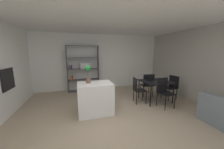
{
  "coord_description": "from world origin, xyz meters",
  "views": [
    {
      "loc": [
        -0.78,
        -2.92,
        1.8
      ],
      "look_at": [
        0.39,
        1.21,
        1.02
      ],
      "focal_mm": 19.58,
      "sensor_mm": 36.0,
      "label": 1
    }
  ],
  "objects_px": {
    "potted_plant_on_island": "(88,73)",
    "open_bookshelf": "(83,68)",
    "dining_chair_window_side": "(171,85)",
    "dining_chair_island_side": "(137,88)",
    "built_in_oven": "(8,79)",
    "dining_chair_far": "(148,83)",
    "kitchen_island": "(95,98)",
    "dining_table": "(156,83)",
    "dining_chair_near": "(164,90)"
  },
  "relations": [
    {
      "from": "potted_plant_on_island",
      "to": "open_bookshelf",
      "type": "height_order",
      "value": "open_bookshelf"
    },
    {
      "from": "dining_table",
      "to": "dining_chair_near",
      "type": "xyz_separation_m",
      "value": [
        -0.01,
        -0.49,
        -0.11
      ]
    },
    {
      "from": "dining_chair_island_side",
      "to": "dining_chair_far",
      "type": "xyz_separation_m",
      "value": [
        0.71,
        0.48,
        0.01
      ]
    },
    {
      "from": "open_bookshelf",
      "to": "dining_table",
      "type": "bearing_deg",
      "value": -38.23
    },
    {
      "from": "built_in_oven",
      "to": "dining_chair_near",
      "type": "distance_m",
      "value": 4.71
    },
    {
      "from": "kitchen_island",
      "to": "dining_table",
      "type": "height_order",
      "value": "kitchen_island"
    },
    {
      "from": "open_bookshelf",
      "to": "dining_chair_near",
      "type": "distance_m",
      "value": 3.57
    },
    {
      "from": "built_in_oven",
      "to": "dining_chair_window_side",
      "type": "xyz_separation_m",
      "value": [
        5.38,
        -0.18,
        -0.53
      ]
    },
    {
      "from": "kitchen_island",
      "to": "potted_plant_on_island",
      "type": "xyz_separation_m",
      "value": [
        -0.18,
        0.09,
        0.76
      ]
    },
    {
      "from": "potted_plant_on_island",
      "to": "dining_chair_island_side",
      "type": "height_order",
      "value": "potted_plant_on_island"
    },
    {
      "from": "open_bookshelf",
      "to": "dining_chair_island_side",
      "type": "distance_m",
      "value": 2.72
    },
    {
      "from": "dining_chair_window_side",
      "to": "dining_chair_far",
      "type": "distance_m",
      "value": 0.89
    },
    {
      "from": "open_bookshelf",
      "to": "dining_chair_window_side",
      "type": "height_order",
      "value": "open_bookshelf"
    },
    {
      "from": "potted_plant_on_island",
      "to": "dining_chair_window_side",
      "type": "bearing_deg",
      "value": 4.52
    },
    {
      "from": "potted_plant_on_island",
      "to": "dining_chair_window_side",
      "type": "distance_m",
      "value": 3.29
    },
    {
      "from": "open_bookshelf",
      "to": "dining_chair_island_side",
      "type": "relative_size",
      "value": 2.31
    },
    {
      "from": "open_bookshelf",
      "to": "dining_chair_window_side",
      "type": "bearing_deg",
      "value": -31.28
    },
    {
      "from": "built_in_oven",
      "to": "dining_chair_near",
      "type": "bearing_deg",
      "value": -8.45
    },
    {
      "from": "dining_table",
      "to": "dining_chair_near",
      "type": "height_order",
      "value": "dining_chair_near"
    },
    {
      "from": "dining_table",
      "to": "dining_chair_window_side",
      "type": "relative_size",
      "value": 1.12
    },
    {
      "from": "dining_table",
      "to": "dining_chair_near",
      "type": "relative_size",
      "value": 1.07
    },
    {
      "from": "open_bookshelf",
      "to": "dining_chair_near",
      "type": "xyz_separation_m",
      "value": [
        2.51,
        -2.48,
        -0.51
      ]
    },
    {
      "from": "open_bookshelf",
      "to": "dining_chair_far",
      "type": "distance_m",
      "value": 2.96
    },
    {
      "from": "dining_chair_near",
      "to": "open_bookshelf",
      "type": "bearing_deg",
      "value": 129.32
    },
    {
      "from": "dining_table",
      "to": "potted_plant_on_island",
      "type": "bearing_deg",
      "value": -174.36
    },
    {
      "from": "built_in_oven",
      "to": "kitchen_island",
      "type": "bearing_deg",
      "value": -12.62
    },
    {
      "from": "kitchen_island",
      "to": "dining_chair_far",
      "type": "height_order",
      "value": "dining_chair_far"
    },
    {
      "from": "kitchen_island",
      "to": "open_bookshelf",
      "type": "distance_m",
      "value": 2.41
    },
    {
      "from": "kitchen_island",
      "to": "potted_plant_on_island",
      "type": "height_order",
      "value": "potted_plant_on_island"
    },
    {
      "from": "built_in_oven",
      "to": "open_bookshelf",
      "type": "height_order",
      "value": "open_bookshelf"
    },
    {
      "from": "dining_chair_window_side",
      "to": "open_bookshelf",
      "type": "bearing_deg",
      "value": -126.59
    },
    {
      "from": "dining_chair_island_side",
      "to": "dining_chair_far",
      "type": "distance_m",
      "value": 0.86
    },
    {
      "from": "potted_plant_on_island",
      "to": "dining_chair_near",
      "type": "distance_m",
      "value": 2.56
    },
    {
      "from": "built_in_oven",
      "to": "kitchen_island",
      "type": "xyz_separation_m",
      "value": [
        2.35,
        -0.53,
        -0.61
      ]
    },
    {
      "from": "built_in_oven",
      "to": "potted_plant_on_island",
      "type": "distance_m",
      "value": 2.22
    },
    {
      "from": "potted_plant_on_island",
      "to": "dining_chair_far",
      "type": "height_order",
      "value": "potted_plant_on_island"
    },
    {
      "from": "dining_chair_far",
      "to": "potted_plant_on_island",
      "type": "bearing_deg",
      "value": 25.26
    },
    {
      "from": "dining_chair_near",
      "to": "dining_chair_island_side",
      "type": "height_order",
      "value": "dining_chair_near"
    },
    {
      "from": "open_bookshelf",
      "to": "dining_chair_window_side",
      "type": "relative_size",
      "value": 2.31
    },
    {
      "from": "built_in_oven",
      "to": "open_bookshelf",
      "type": "bearing_deg",
      "value": 40.18
    },
    {
      "from": "open_bookshelf",
      "to": "dining_chair_island_side",
      "type": "bearing_deg",
      "value": -47.7
    },
    {
      "from": "open_bookshelf",
      "to": "dining_chair_far",
      "type": "xyz_separation_m",
      "value": [
        2.51,
        -1.49,
        -0.53
      ]
    },
    {
      "from": "dining_chair_island_side",
      "to": "dining_chair_window_side",
      "type": "bearing_deg",
      "value": -82.16
    },
    {
      "from": "potted_plant_on_island",
      "to": "open_bookshelf",
      "type": "distance_m",
      "value": 2.24
    },
    {
      "from": "kitchen_island",
      "to": "dining_chair_island_side",
      "type": "height_order",
      "value": "kitchen_island"
    },
    {
      "from": "open_bookshelf",
      "to": "built_in_oven",
      "type": "bearing_deg",
      "value": -139.82
    },
    {
      "from": "dining_table",
      "to": "dining_chair_near",
      "type": "distance_m",
      "value": 0.51
    },
    {
      "from": "potted_plant_on_island",
      "to": "dining_chair_far",
      "type": "distance_m",
      "value": 2.65
    },
    {
      "from": "dining_chair_near",
      "to": "dining_chair_window_side",
      "type": "distance_m",
      "value": 0.9
    },
    {
      "from": "potted_plant_on_island",
      "to": "built_in_oven",
      "type": "bearing_deg",
      "value": 168.59
    }
  ]
}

